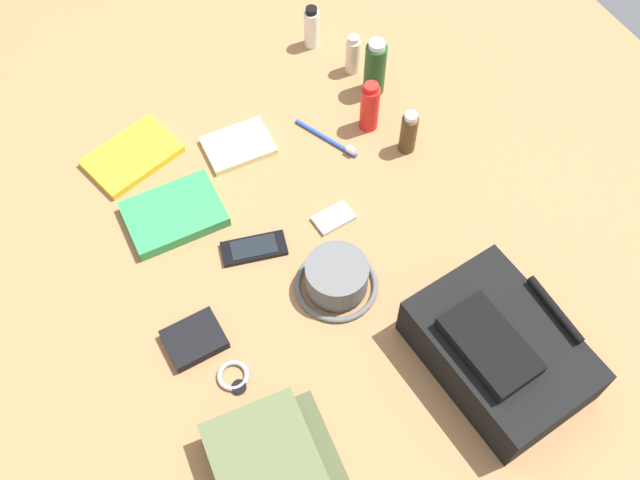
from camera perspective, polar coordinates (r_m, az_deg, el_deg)
ground_plane at (r=1.57m, az=0.00°, el=-0.99°), size 2.64×2.02×0.02m
backpack at (r=1.43m, az=13.52°, el=-8.20°), size 0.34×0.25×0.14m
bucket_hat at (r=1.49m, az=1.28°, el=-2.94°), size 0.17×0.17×0.08m
toothpaste_tube at (r=1.90m, az=-0.65°, el=15.93°), size 0.04×0.04×0.12m
lotion_bottle at (r=1.84m, az=2.53°, el=13.97°), size 0.03×0.03×0.11m
shampoo_bottle at (r=1.78m, az=4.23°, el=12.99°), size 0.05×0.05×0.15m
sunscreen_spray at (r=1.71m, az=3.82°, el=10.12°), size 0.04×0.04×0.13m
cologne_bottle at (r=1.69m, az=6.79°, el=8.15°), size 0.04×0.04×0.11m
paperback_novel at (r=1.74m, az=-14.16°, el=6.23°), size 0.18×0.23×0.02m
travel_guidebook at (r=1.62m, az=-11.09°, el=1.94°), size 0.16×0.21×0.03m
cell_phone at (r=1.56m, az=-5.07°, el=-0.64°), size 0.09×0.15×0.01m
media_player at (r=1.60m, az=1.01°, el=1.69°), size 0.06×0.09×0.01m
wristwatch at (r=1.44m, az=-6.60°, el=-10.37°), size 0.07×0.06×0.01m
toothbrush at (r=1.72m, az=0.72°, el=7.67°), size 0.16×0.08×0.02m
wallet at (r=1.48m, az=-9.58°, el=-7.50°), size 0.09×0.11×0.02m
notepad at (r=1.72m, az=-6.27°, el=7.19°), size 0.12×0.16×0.02m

